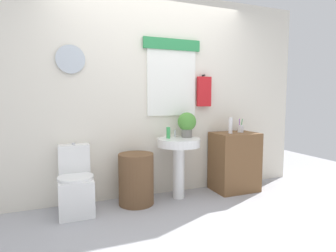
# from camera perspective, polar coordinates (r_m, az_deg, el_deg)

# --- Properties ---
(ground_plane) EXTENTS (8.00, 8.00, 0.00)m
(ground_plane) POSITION_cam_1_polar(r_m,az_deg,el_deg) (2.83, 4.71, -20.71)
(ground_plane) COLOR #A3A3A8
(back_wall) EXTENTS (4.40, 0.18, 2.60)m
(back_wall) POSITION_cam_1_polar(r_m,az_deg,el_deg) (3.61, -3.16, 6.42)
(back_wall) COLOR silver
(back_wall) RESTS_ON ground_plane
(toilet) EXTENTS (0.38, 0.51, 0.75)m
(toilet) POSITION_cam_1_polar(r_m,az_deg,el_deg) (3.31, -18.59, -11.71)
(toilet) COLOR white
(toilet) RESTS_ON ground_plane
(laundry_hamper) EXTENTS (0.42, 0.42, 0.61)m
(laundry_hamper) POSITION_cam_1_polar(r_m,az_deg,el_deg) (3.37, -6.60, -10.81)
(laundry_hamper) COLOR brown
(laundry_hamper) RESTS_ON ground_plane
(pedestal_sink) EXTENTS (0.54, 0.54, 0.76)m
(pedestal_sink) POSITION_cam_1_polar(r_m,az_deg,el_deg) (3.48, 2.22, -5.50)
(pedestal_sink) COLOR white
(pedestal_sink) RESTS_ON ground_plane
(faucet) EXTENTS (0.03, 0.03, 0.10)m
(faucet) POSITION_cam_1_polar(r_m,az_deg,el_deg) (3.55, 1.46, -1.53)
(faucet) COLOR silver
(faucet) RESTS_ON pedestal_sink
(wooden_cabinet) EXTENTS (0.59, 0.44, 0.80)m
(wooden_cabinet) POSITION_cam_1_polar(r_m,az_deg,el_deg) (3.92, 13.57, -7.15)
(wooden_cabinet) COLOR brown
(wooden_cabinet) RESTS_ON ground_plane
(soap_bottle) EXTENTS (0.05, 0.05, 0.14)m
(soap_bottle) POSITION_cam_1_polar(r_m,az_deg,el_deg) (3.44, 0.07, -1.40)
(soap_bottle) COLOR green
(soap_bottle) RESTS_ON pedestal_sink
(potted_plant) EXTENTS (0.24, 0.24, 0.32)m
(potted_plant) POSITION_cam_1_polar(r_m,az_deg,el_deg) (3.54, 3.93, 0.59)
(potted_plant) COLOR slate
(potted_plant) RESTS_ON pedestal_sink
(lotion_bottle) EXTENTS (0.05, 0.05, 0.22)m
(lotion_bottle) POSITION_cam_1_polar(r_m,az_deg,el_deg) (3.75, 12.81, 0.13)
(lotion_bottle) COLOR white
(lotion_bottle) RESTS_ON wooden_cabinet
(toothbrush_cup) EXTENTS (0.08, 0.08, 0.19)m
(toothbrush_cup) POSITION_cam_1_polar(r_m,az_deg,el_deg) (3.92, 14.79, -0.49)
(toothbrush_cup) COLOR silver
(toothbrush_cup) RESTS_ON wooden_cabinet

